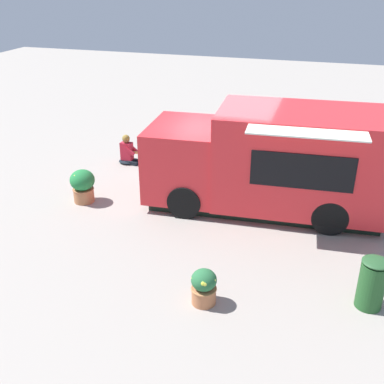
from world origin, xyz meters
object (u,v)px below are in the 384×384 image
object	(u,v)px
person_customer	(128,152)
food_truck	(272,162)
trash_bin	(372,283)
planter_flowering_far	(204,287)
planter_flowering_near	(83,185)

from	to	relation	value
person_customer	food_truck	bearing A→B (deg)	70.27
food_truck	trash_bin	size ratio (longest dim) A/B	5.99
food_truck	person_customer	bearing A→B (deg)	-109.73
trash_bin	planter_flowering_far	bearing A→B (deg)	-74.77
person_customer	planter_flowering_near	world-z (taller)	person_customer
planter_flowering_near	planter_flowering_far	size ratio (longest dim) A/B	1.26
food_truck	trash_bin	xyz separation A→B (m)	(3.21, 2.20, -0.68)
person_customer	planter_flowering_far	bearing A→B (deg)	35.11
person_customer	trash_bin	size ratio (longest dim) A/B	0.93
person_customer	planter_flowering_far	world-z (taller)	person_customer
trash_bin	food_truck	bearing A→B (deg)	-145.59
person_customer	planter_flowering_near	size ratio (longest dim) A/B	1.05
planter_flowering_near	trash_bin	distance (m)	6.98
food_truck	planter_flowering_near	distance (m)	4.62
food_truck	person_customer	xyz separation A→B (m)	(-1.59, -4.43, -0.81)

